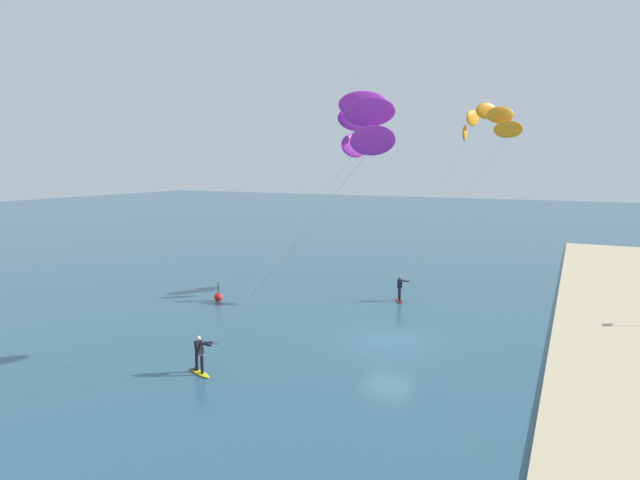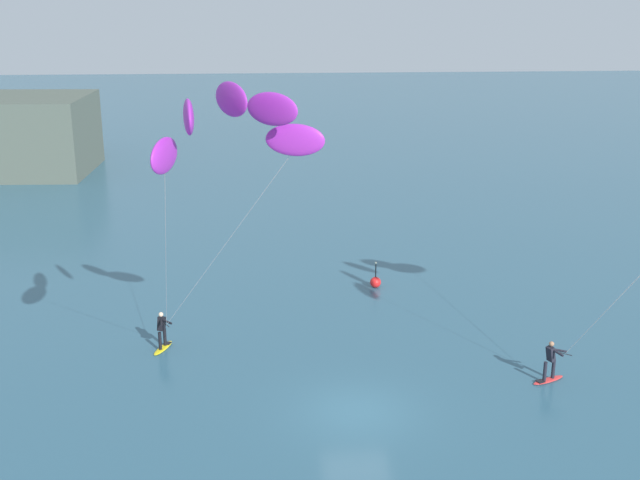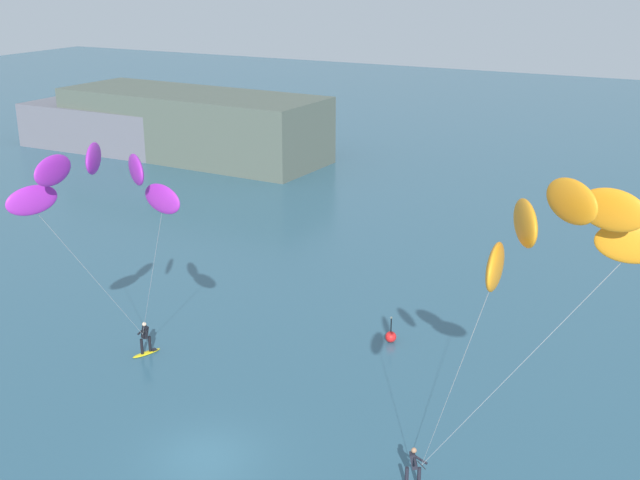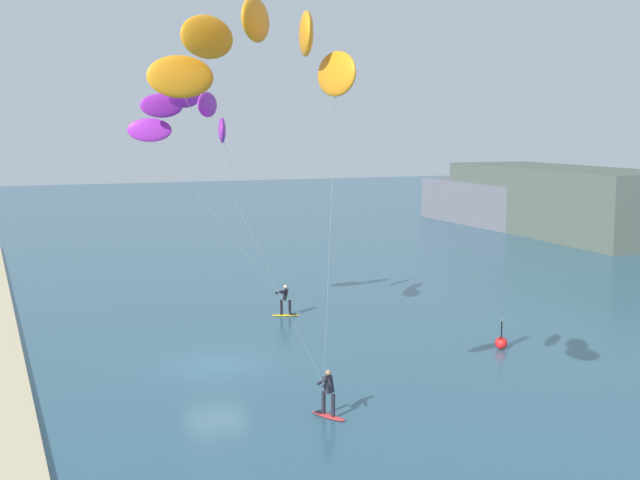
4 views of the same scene
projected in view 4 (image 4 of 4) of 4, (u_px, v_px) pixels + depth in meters
name	position (u px, v px, depth m)	size (l,w,h in m)	color
ground_plane	(215.00, 365.00, 35.42)	(240.00, 240.00, 0.00)	#2D566B
kitesurfer_nearshore	(260.00, 67.00, 21.42)	(8.21, 7.21, 13.11)	red
kitesurfer_mid_water	(188.00, 121.00, 38.04)	(6.99, 9.02, 11.88)	yellow
marker_buoy	(501.00, 343.00, 37.94)	(0.56, 0.56, 1.38)	red
distant_headland	(557.00, 203.00, 80.58)	(32.21, 12.86, 6.23)	slate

